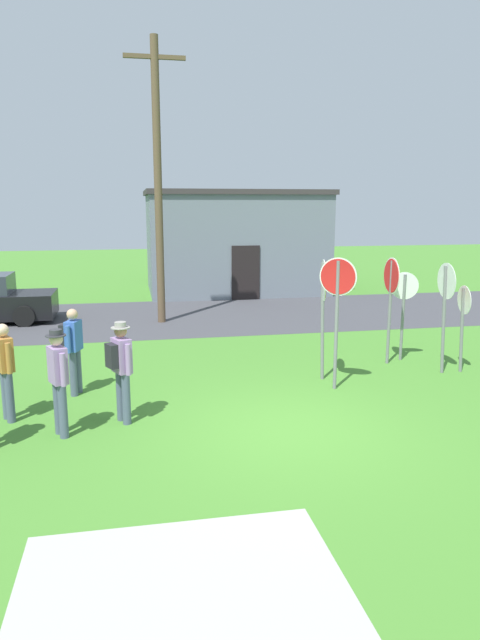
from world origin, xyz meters
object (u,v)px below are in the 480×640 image
(stop_sign_far_back, at_px, (404,302))
(stop_sign_low_front, at_px, (391,291))
(stop_sign_leaning_right, at_px, (337,301))
(person_in_dark_shirt, at_px, (58,376))
(utility_pole, at_px, (158,179))
(stop_sign_rear_left, at_px, (445,298))
(person_in_teal, at_px, (5,367))
(person_with_sunhat, at_px, (73,345))
(person_in_blue, at_px, (121,365))
(stop_sign_leaning_left, at_px, (463,315))
(stop_sign_nearest, at_px, (323,297))

(stop_sign_far_back, bearing_deg, stop_sign_low_front, -155.61)
(stop_sign_leaning_right, xyz_separation_m, person_in_dark_shirt, (-5.10, -1.40, -0.81))
(utility_pole, bearing_deg, stop_sign_leaning_right, -67.69)
(stop_sign_rear_left, xyz_separation_m, person_in_dark_shirt, (-7.78, -2.01, -0.68))
(stop_sign_low_front, xyz_separation_m, person_in_teal, (-7.93, -2.10, -0.75))
(utility_pole, bearing_deg, stop_sign_rear_left, -49.78)
(stop_sign_rear_left, bearing_deg, person_with_sunhat, 179.59)
(stop_sign_low_front, xyz_separation_m, person_in_blue, (-6.01, -2.56, -0.69))
(utility_pole, distance_m, person_in_blue, 9.09)
(stop_sign_low_front, bearing_deg, person_with_sunhat, -172.75)
(stop_sign_leaning_right, bearing_deg, person_in_teal, -174.84)
(stop_sign_rear_left, xyz_separation_m, person_with_sunhat, (-7.75, 0.06, -0.68))
(stop_sign_low_front, relative_size, person_in_teal, 1.46)
(stop_sign_low_front, xyz_separation_m, person_in_dark_shirt, (-6.97, -2.95, -0.72))
(stop_sign_leaning_left, bearing_deg, person_in_dark_shirt, -166.29)
(stop_sign_leaning_right, relative_size, stop_sign_far_back, 1.25)
(stop_sign_leaning_left, bearing_deg, stop_sign_nearest, 178.86)
(stop_sign_leaning_left, relative_size, stop_sign_far_back, 0.91)
(person_in_dark_shirt, relative_size, person_in_blue, 1.00)
(stop_sign_rear_left, relative_size, person_in_blue, 1.39)
(person_in_dark_shirt, bearing_deg, utility_pole, 76.57)
(stop_sign_low_front, height_order, person_with_sunhat, stop_sign_low_front)
(person_in_blue, bearing_deg, stop_sign_leaning_left, 12.56)
(stop_sign_nearest, relative_size, person_in_teal, 1.50)
(person_in_dark_shirt, bearing_deg, person_in_blue, 22.06)
(person_in_dark_shirt, xyz_separation_m, person_with_sunhat, (0.03, 2.07, -0.00))
(stop_sign_nearest, bearing_deg, stop_sign_rear_left, -1.31)
(stop_sign_nearest, xyz_separation_m, stop_sign_far_back, (2.35, 1.07, -0.36))
(stop_sign_leaning_right, distance_m, person_in_dark_shirt, 5.35)
(stop_sign_nearest, distance_m, person_in_blue, 4.50)
(utility_pole, distance_m, stop_sign_leaning_right, 8.36)
(stop_sign_low_front, bearing_deg, stop_sign_rear_left, -49.09)
(stop_sign_leaning_right, relative_size, stop_sign_low_front, 1.07)
(stop_sign_rear_left, distance_m, person_in_dark_shirt, 8.07)
(utility_pole, height_order, stop_sign_nearest, utility_pole)
(stop_sign_far_back, distance_m, person_with_sunhat, 7.46)
(stop_sign_low_front, height_order, stop_sign_leaning_left, stop_sign_low_front)
(person_in_dark_shirt, relative_size, person_with_sunhat, 1.03)
(stop_sign_low_front, relative_size, person_in_dark_shirt, 1.42)
(stop_sign_leaning_left, relative_size, person_with_sunhat, 1.14)
(stop_sign_leaning_right, relative_size, person_in_dark_shirt, 1.52)
(stop_sign_rear_left, distance_m, person_with_sunhat, 7.78)
(stop_sign_leaning_left, bearing_deg, stop_sign_low_front, 143.40)
(stop_sign_rear_left, distance_m, stop_sign_leaning_left, 0.59)
(stop_sign_nearest, xyz_separation_m, person_with_sunhat, (-5.02, -0.01, -0.78))
(stop_sign_leaning_right, height_order, stop_sign_leaning_left, stop_sign_leaning_right)
(person_in_teal, height_order, person_with_sunhat, same)
(person_with_sunhat, bearing_deg, stop_sign_nearest, 0.08)
(stop_sign_leaning_right, distance_m, stop_sign_leaning_left, 3.23)
(stop_sign_nearest, distance_m, person_in_dark_shirt, 5.52)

